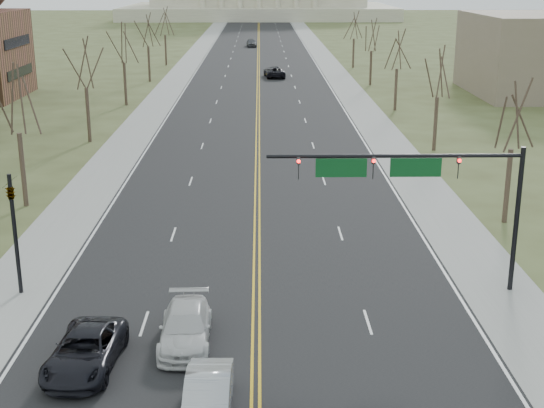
{
  "coord_description": "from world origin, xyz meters",
  "views": [
    {
      "loc": [
        0.21,
        -20.75,
        15.01
      ],
      "look_at": [
        0.84,
        18.33,
        3.0
      ],
      "focal_mm": 50.0,
      "sensor_mm": 36.0,
      "label": 1
    }
  ],
  "objects_px": {
    "signal_left": "(14,221)",
    "car_far_sb": "(252,43)",
    "car_sb_inner_lead": "(208,397)",
    "signal_mast": "(414,177)",
    "car_sb_outer_lead": "(85,351)",
    "car_sb_inner_second": "(186,327)",
    "car_far_nb": "(274,72)"
  },
  "relations": [
    {
      "from": "car_far_nb",
      "to": "car_far_sb",
      "type": "distance_m",
      "value": 48.38
    },
    {
      "from": "signal_left",
      "to": "car_far_nb",
      "type": "height_order",
      "value": "signal_left"
    },
    {
      "from": "signal_left",
      "to": "car_sb_inner_second",
      "type": "relative_size",
      "value": 1.16
    },
    {
      "from": "car_sb_outer_lead",
      "to": "signal_mast",
      "type": "bearing_deg",
      "value": 31.09
    },
    {
      "from": "car_sb_inner_lead",
      "to": "car_far_sb",
      "type": "relative_size",
      "value": 0.94
    },
    {
      "from": "signal_mast",
      "to": "signal_left",
      "type": "distance_m",
      "value": 19.06
    },
    {
      "from": "signal_left",
      "to": "car_far_nb",
      "type": "distance_m",
      "value": 79.99
    },
    {
      "from": "car_sb_outer_lead",
      "to": "car_sb_inner_lead",
      "type": "bearing_deg",
      "value": -31.32
    },
    {
      "from": "signal_left",
      "to": "car_sb_inner_second",
      "type": "distance_m",
      "value": 10.54
    },
    {
      "from": "signal_mast",
      "to": "car_far_sb",
      "type": "bearing_deg",
      "value": 94.01
    },
    {
      "from": "signal_left",
      "to": "car_sb_inner_lead",
      "type": "xyz_separation_m",
      "value": [
        9.83,
        -10.91,
        -2.95
      ]
    },
    {
      "from": "signal_left",
      "to": "car_far_sb",
      "type": "bearing_deg",
      "value": 85.48
    },
    {
      "from": "signal_mast",
      "to": "signal_left",
      "type": "bearing_deg",
      "value": 180.0
    },
    {
      "from": "signal_left",
      "to": "car_sb_inner_lead",
      "type": "height_order",
      "value": "signal_left"
    },
    {
      "from": "car_sb_inner_lead",
      "to": "car_far_nb",
      "type": "bearing_deg",
      "value": 88.14
    },
    {
      "from": "car_far_sb",
      "to": "car_sb_outer_lead",
      "type": "bearing_deg",
      "value": -96.9
    },
    {
      "from": "signal_left",
      "to": "car_far_sb",
      "type": "distance_m",
      "value": 127.38
    },
    {
      "from": "car_sb_inner_lead",
      "to": "car_far_nb",
      "type": "height_order",
      "value": "car_far_nb"
    },
    {
      "from": "car_sb_outer_lead",
      "to": "car_sb_inner_second",
      "type": "xyz_separation_m",
      "value": [
        3.76,
        2.0,
        0.01
      ]
    },
    {
      "from": "car_sb_inner_second",
      "to": "signal_left",
      "type": "bearing_deg",
      "value": 146.36
    },
    {
      "from": "car_sb_outer_lead",
      "to": "car_far_sb",
      "type": "bearing_deg",
      "value": 91.23
    },
    {
      "from": "car_sb_inner_second",
      "to": "car_far_sb",
      "type": "height_order",
      "value": "car_far_sb"
    },
    {
      "from": "car_sb_outer_lead",
      "to": "car_far_nb",
      "type": "xyz_separation_m",
      "value": [
        9.08,
        86.14,
        0.07
      ]
    },
    {
      "from": "signal_left",
      "to": "car_sb_outer_lead",
      "type": "distance_m",
      "value": 9.31
    },
    {
      "from": "signal_left",
      "to": "car_sb_outer_lead",
      "type": "bearing_deg",
      "value": -57.12
    },
    {
      "from": "car_sb_inner_second",
      "to": "car_sb_outer_lead",
      "type": "bearing_deg",
      "value": -153.31
    },
    {
      "from": "car_sb_inner_lead",
      "to": "car_sb_inner_second",
      "type": "bearing_deg",
      "value": 103.87
    },
    {
      "from": "car_sb_outer_lead",
      "to": "car_far_nb",
      "type": "relative_size",
      "value": 0.92
    },
    {
      "from": "car_far_nb",
      "to": "car_sb_inner_second",
      "type": "bearing_deg",
      "value": 79.52
    },
    {
      "from": "car_sb_inner_lead",
      "to": "car_far_nb",
      "type": "xyz_separation_m",
      "value": [
        4.04,
        89.64,
        0.05
      ]
    },
    {
      "from": "signal_mast",
      "to": "car_sb_inner_second",
      "type": "bearing_deg",
      "value": -152.5
    },
    {
      "from": "signal_mast",
      "to": "car_sb_outer_lead",
      "type": "height_order",
      "value": "signal_mast"
    }
  ]
}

